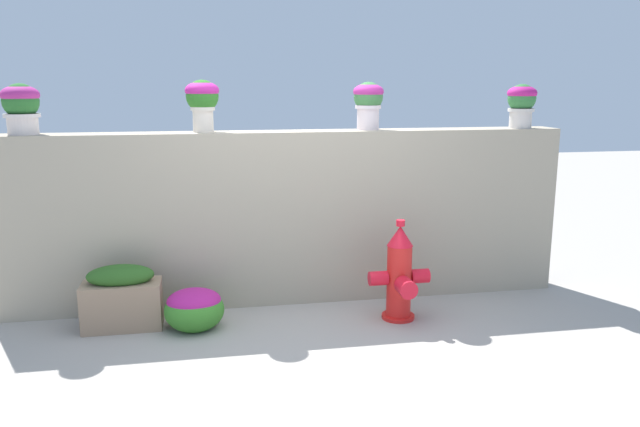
# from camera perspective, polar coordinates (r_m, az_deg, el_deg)

# --- Properties ---
(ground_plane) EXTENTS (24.00, 24.00, 0.00)m
(ground_plane) POSITION_cam_1_polar(r_m,az_deg,el_deg) (4.69, -0.76, -12.83)
(ground_plane) COLOR #9E978E
(stone_wall) EXTENTS (5.04, 0.34, 1.54)m
(stone_wall) POSITION_cam_1_polar(r_m,az_deg,el_deg) (5.62, -2.91, -0.32)
(stone_wall) COLOR tan
(stone_wall) RESTS_ON ground
(potted_plant_0) EXTENTS (0.30, 0.30, 0.41)m
(potted_plant_0) POSITION_cam_1_polar(r_m,az_deg,el_deg) (5.66, -25.74, 8.99)
(potted_plant_0) COLOR silver
(potted_plant_0) RESTS_ON stone_wall
(potted_plant_1) EXTENTS (0.29, 0.29, 0.44)m
(potted_plant_1) POSITION_cam_1_polar(r_m,az_deg,el_deg) (5.48, -10.74, 10.33)
(potted_plant_1) COLOR beige
(potted_plant_1) RESTS_ON stone_wall
(potted_plant_2) EXTENTS (0.27, 0.27, 0.42)m
(potted_plant_2) POSITION_cam_1_polar(r_m,az_deg,el_deg) (5.67, 4.45, 10.31)
(potted_plant_2) COLOR silver
(potted_plant_2) RESTS_ON stone_wall
(potted_plant_3) EXTENTS (0.27, 0.27, 0.40)m
(potted_plant_3) POSITION_cam_1_polar(r_m,az_deg,el_deg) (6.13, 18.00, 9.75)
(potted_plant_3) COLOR beige
(potted_plant_3) RESTS_ON stone_wall
(fire_hydrant) EXTENTS (0.52, 0.41, 0.85)m
(fire_hydrant) POSITION_cam_1_polar(r_m,az_deg,el_deg) (5.26, 7.32, -5.68)
(fire_hydrant) COLOR red
(fire_hydrant) RESTS_ON ground
(flower_bush_left) EXTENTS (0.48, 0.43, 0.35)m
(flower_bush_left) POSITION_cam_1_polar(r_m,az_deg,el_deg) (5.18, -11.47, -8.44)
(flower_bush_left) COLOR #398128
(flower_bush_left) RESTS_ON ground
(planter_box) EXTENTS (0.62, 0.29, 0.53)m
(planter_box) POSITION_cam_1_polar(r_m,az_deg,el_deg) (5.31, -17.71, -7.39)
(planter_box) COLOR #96795F
(planter_box) RESTS_ON ground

